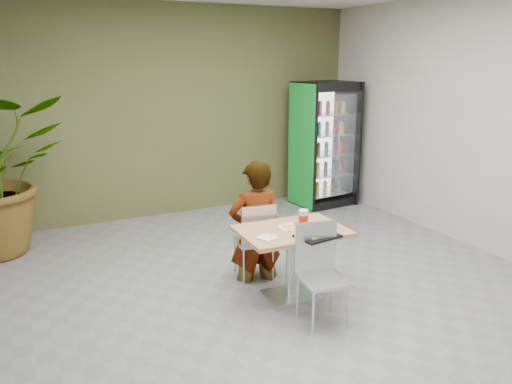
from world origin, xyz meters
TOP-DOWN VIEW (x-y plane):
  - ground at (0.00, 0.00)m, footprint 7.00×7.00m
  - room_envelope at (0.00, 0.00)m, footprint 6.00×7.00m
  - dining_table at (0.10, 0.12)m, footprint 1.08×0.77m
  - chair_far at (-0.01, 0.68)m, footprint 0.44×0.44m
  - chair_near at (0.12, -0.36)m, footprint 0.47×0.48m
  - seated_woman at (-0.00, 0.73)m, footprint 0.65×0.46m
  - pizza_plate at (0.11, 0.16)m, footprint 0.36×0.31m
  - soda_cup at (0.25, 0.14)m, footprint 0.10×0.10m
  - napkin_stack at (-0.25, -0.02)m, footprint 0.20×0.20m
  - cafeteria_tray at (0.20, -0.19)m, footprint 0.43×0.34m
  - beverage_fridge at (2.35, 2.89)m, footprint 0.98×0.78m

SIDE VIEW (x-z plane):
  - ground at x=0.00m, z-range 0.00..0.00m
  - chair_far at x=-0.01m, z-range 0.08..0.96m
  - seated_woman at x=0.00m, z-range -0.30..1.35m
  - dining_table at x=0.10m, z-range 0.16..0.91m
  - chair_near at x=0.12m, z-range 0.08..1.02m
  - napkin_stack at x=-0.25m, z-range 0.75..0.77m
  - cafeteria_tray at x=0.20m, z-range 0.75..0.77m
  - pizza_plate at x=0.11m, z-range 0.75..0.78m
  - soda_cup at x=0.25m, z-range 0.75..0.92m
  - beverage_fridge at x=2.35m, z-range 0.00..2.03m
  - room_envelope at x=0.00m, z-range 0.00..3.20m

